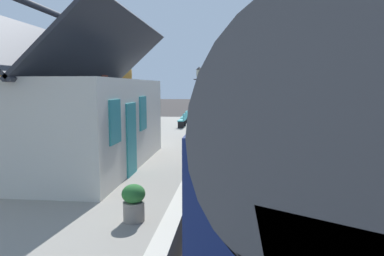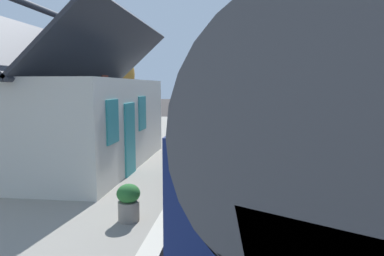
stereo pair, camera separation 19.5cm
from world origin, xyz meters
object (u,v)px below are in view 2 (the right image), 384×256
(bench_platform_end, at_px, (185,120))
(station_sign_board, at_px, (191,114))
(planter_by_door, at_px, (129,202))
(planter_corner_building, at_px, (141,128))
(station_building, at_px, (81,118))
(planter_edge_near, at_px, (130,127))
(train, at_px, (260,124))
(bench_mid_platform, at_px, (187,117))
(lamp_post_platform, at_px, (200,89))
(tree_far_right, at_px, (97,75))

(bench_platform_end, relative_size, station_sign_board, 0.89)
(planter_by_door, relative_size, planter_corner_building, 0.85)
(bench_platform_end, height_order, station_sign_board, station_sign_board)
(station_building, relative_size, planter_edge_near, 8.97)
(train, relative_size, planter_edge_near, 20.68)
(planter_edge_near, bearing_deg, train, -136.32)
(train, relative_size, planter_corner_building, 20.11)
(bench_mid_platform, bearing_deg, lamp_post_platform, -167.83)
(planter_edge_near, bearing_deg, planter_corner_building, -128.87)
(station_building, relative_size, station_sign_board, 4.71)
(planter_corner_building, distance_m, lamp_post_platform, 3.83)
(station_building, xyz_separation_m, station_sign_board, (6.69, -2.75, -0.36))
(lamp_post_platform, xyz_separation_m, station_sign_board, (1.27, 0.59, -1.25))
(tree_far_right, bearing_deg, bench_mid_platform, -91.86)
(bench_platform_end, height_order, tree_far_right, tree_far_right)
(train, bearing_deg, station_sign_board, 25.52)
(station_building, height_order, tree_far_right, station_building)
(bench_platform_end, bearing_deg, station_sign_board, -167.75)
(train, distance_m, bench_mid_platform, 13.34)
(planter_edge_near, bearing_deg, bench_platform_end, -30.60)
(train, distance_m, station_building, 5.76)
(station_building, distance_m, planter_by_door, 5.47)
(bench_mid_platform, distance_m, bench_platform_end, 2.12)
(station_sign_board, bearing_deg, lamp_post_platform, -155.32)
(bench_platform_end, height_order, lamp_post_platform, lamp_post_platform)
(lamp_post_platform, bearing_deg, station_building, 148.38)
(station_building, bearing_deg, planter_corner_building, -1.82)
(planter_edge_near, distance_m, tree_far_right, 8.19)
(bench_platform_end, bearing_deg, planter_corner_building, 160.57)
(bench_mid_platform, distance_m, planter_by_door, 17.60)
(lamp_post_platform, bearing_deg, bench_mid_platform, 12.17)
(tree_far_right, bearing_deg, planter_corner_building, -143.99)
(station_sign_board, bearing_deg, bench_platform_end, 12.25)
(planter_edge_near, distance_m, station_sign_board, 3.39)
(bench_mid_platform, height_order, bench_platform_end, same)
(train, bearing_deg, planter_edge_near, 43.68)
(planter_by_door, bearing_deg, station_sign_board, 1.07)
(bench_mid_platform, bearing_deg, station_building, 172.70)
(station_building, xyz_separation_m, lamp_post_platform, (5.42, -3.34, 0.89))
(train, distance_m, station_sign_board, 6.94)
(bench_platform_end, height_order, planter_corner_building, bench_platform_end)
(station_building, xyz_separation_m, bench_mid_platform, (13.10, -1.68, -1.08))
(lamp_post_platform, bearing_deg, planter_edge_near, 67.72)
(bench_platform_end, distance_m, tree_far_right, 7.62)
(tree_far_right, bearing_deg, train, -140.67)
(train, xyz_separation_m, station_building, (-0.43, 5.74, 0.17))
(bench_platform_end, relative_size, planter_edge_near, 1.70)
(train, bearing_deg, bench_platform_end, 20.38)
(bench_platform_end, relative_size, lamp_post_platform, 0.40)
(bench_platform_end, distance_m, station_sign_board, 4.45)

